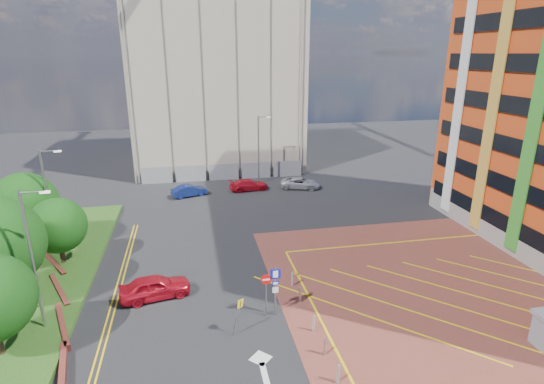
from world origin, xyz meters
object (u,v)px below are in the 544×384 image
object	(u,v)px
lamp_left_near	(33,256)
lamp_left_far	(49,198)
lamp_back	(259,147)
car_silver_back	(300,183)
car_red_back	(249,185)
car_blue_back	(189,191)
tree_c	(58,226)
sign_cluster	(272,286)
tree_d	(25,205)
car_red_left	(155,287)
warning_sign	(238,313)

from	to	relation	value
lamp_left_near	lamp_left_far	xyz separation A→B (m)	(-2.00, 10.00, 0.00)
lamp_back	car_silver_back	bearing A→B (deg)	-36.62
lamp_back	car_red_back	world-z (taller)	lamp_back
car_red_back	lamp_left_far	bearing A→B (deg)	122.84
lamp_left_far	car_blue_back	size ratio (longest dim) A/B	2.09
tree_c	car_red_back	size ratio (longest dim) A/B	1.12
lamp_back	car_blue_back	xyz separation A→B (m)	(-8.34, -3.58, -3.73)
tree_c	car_silver_back	world-z (taller)	tree_c
tree_c	sign_cluster	world-z (taller)	tree_c
tree_d	lamp_left_near	world-z (taller)	lamp_left_near
car_blue_back	car_silver_back	size ratio (longest dim) A/B	0.85
lamp_left_far	car_red_left	xyz separation A→B (m)	(7.80, -7.67, -3.91)
car_red_back	lamp_back	bearing A→B (deg)	-37.73
tree_d	sign_cluster	xyz separation A→B (m)	(16.80, -12.02, -1.92)
tree_c	lamp_back	bearing A→B (deg)	45.68
lamp_back	lamp_left_near	bearing A→B (deg)	-122.40
tree_c	warning_sign	distance (m)	15.75
car_silver_back	tree_c	bearing A→B (deg)	139.39
tree_c	car_blue_back	bearing A→B (deg)	57.36
lamp_left_near	lamp_back	xyz separation A→B (m)	(16.50, 26.00, -0.30)
lamp_left_near	tree_d	bearing A→B (deg)	110.35
lamp_back	warning_sign	bearing A→B (deg)	-101.81
sign_cluster	car_silver_back	xyz separation A→B (m)	(8.03, 23.86, -1.33)
lamp_back	warning_sign	distance (m)	29.25
car_silver_back	lamp_back	bearing A→B (deg)	68.56
car_blue_back	tree_d	bearing A→B (deg)	116.06
lamp_left_near	car_red_back	bearing A→B (deg)	57.58
tree_d	car_red_left	distance (m)	13.51
tree_d	tree_c	bearing A→B (deg)	-45.00
lamp_left_far	car_red_back	size ratio (longest dim) A/B	1.83
sign_cluster	warning_sign	size ratio (longest dim) A/B	1.42
tree_d	lamp_back	world-z (taller)	lamp_back
car_red_left	car_blue_back	size ratio (longest dim) A/B	1.15
lamp_back	sign_cluster	size ratio (longest dim) A/B	2.50
tree_c	lamp_left_far	bearing A→B (deg)	114.71
car_red_left	car_red_back	xyz separation A→B (m)	(9.02, 20.99, -0.12)
tree_d	car_silver_back	world-z (taller)	tree_d
lamp_back	car_red_left	bearing A→B (deg)	-114.33
car_red_left	car_red_back	bearing A→B (deg)	-34.40
sign_cluster	warning_sign	xyz separation A→B (m)	(-2.17, -1.47, -0.52)
tree_d	lamp_back	xyz separation A→B (m)	(20.58, 15.00, 0.49)
lamp_left_far	sign_cluster	xyz separation A→B (m)	(14.72, -11.02, -2.71)
car_red_left	car_silver_back	world-z (taller)	car_red_left
tree_d	lamp_left_far	distance (m)	2.44
lamp_back	sign_cluster	distance (m)	27.38
car_silver_back	car_blue_back	bearing A→B (deg)	107.09
lamp_left_far	sign_cluster	size ratio (longest dim) A/B	2.50
tree_d	lamp_back	size ratio (longest dim) A/B	0.76
car_red_left	car_blue_back	distance (m)	20.23
tree_d	lamp_left_far	bearing A→B (deg)	-25.68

